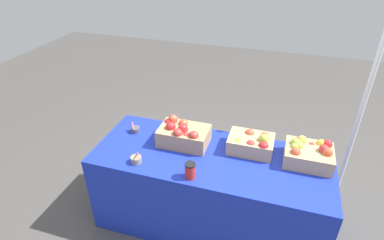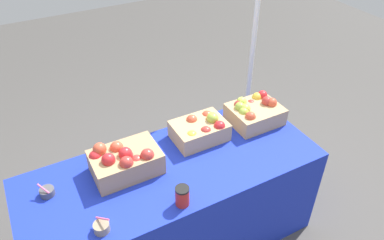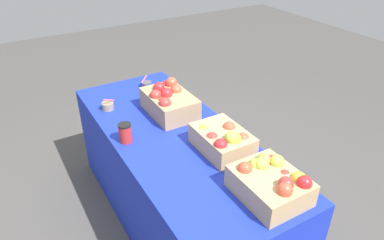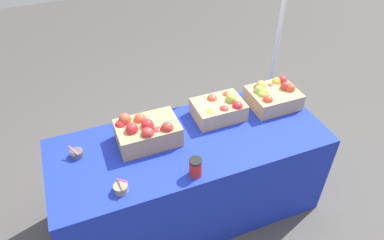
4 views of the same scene
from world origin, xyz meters
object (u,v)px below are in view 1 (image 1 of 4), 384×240
object	(u,v)px
sample_bowl_near	(136,159)
apple_crate_right	(183,134)
apple_crate_left	(308,153)
apple_crate_middle	(252,143)
coffee_cup	(190,171)
sample_bowl_mid	(135,130)
tent_pole	(368,89)

from	to	relation	value
sample_bowl_near	apple_crate_right	bearing A→B (deg)	53.46
apple_crate_left	sample_bowl_near	size ratio (longest dim) A/B	3.32
apple_crate_right	sample_bowl_near	xyz separation A→B (m)	(-0.26, -0.35, -0.06)
apple_crate_middle	sample_bowl_near	size ratio (longest dim) A/B	3.34
apple_crate_left	coffee_cup	bearing A→B (deg)	-151.01
sample_bowl_mid	tent_pole	size ratio (longest dim) A/B	0.04
sample_bowl_near	coffee_cup	world-z (taller)	coffee_cup
sample_bowl_mid	apple_crate_right	bearing A→B (deg)	-4.26
apple_crate_right	sample_bowl_near	distance (m)	0.45
coffee_cup	sample_bowl_near	bearing A→B (deg)	175.00
apple_crate_right	sample_bowl_near	size ratio (longest dim) A/B	3.82
apple_crate_right	coffee_cup	bearing A→B (deg)	-64.39
apple_crate_middle	apple_crate_right	world-z (taller)	apple_crate_right
apple_crate_left	sample_bowl_near	distance (m)	1.33
apple_crate_left	apple_crate_middle	distance (m)	0.43
apple_crate_left	coffee_cup	size ratio (longest dim) A/B	2.86
apple_crate_middle	apple_crate_right	size ratio (longest dim) A/B	0.87
apple_crate_middle	tent_pole	bearing A→B (deg)	35.54
apple_crate_middle	sample_bowl_near	bearing A→B (deg)	-153.10
tent_pole	coffee_cup	bearing A→B (deg)	-139.00
apple_crate_left	sample_bowl_mid	size ratio (longest dim) A/B	4.06
apple_crate_middle	tent_pole	xyz separation A→B (m)	(0.86, 0.61, 0.33)
apple_crate_left	apple_crate_middle	size ratio (longest dim) A/B	0.99
apple_crate_left	sample_bowl_mid	world-z (taller)	apple_crate_left
apple_crate_right	tent_pole	world-z (taller)	tent_pole
apple_crate_right	tent_pole	xyz separation A→B (m)	(1.42, 0.68, 0.31)
apple_crate_left	apple_crate_right	bearing A→B (deg)	-176.87
apple_crate_left	apple_crate_right	distance (m)	1.00
apple_crate_middle	coffee_cup	world-z (taller)	apple_crate_middle
sample_bowl_near	sample_bowl_mid	distance (m)	0.44
sample_bowl_mid	tent_pole	world-z (taller)	tent_pole
apple_crate_middle	tent_pole	world-z (taller)	tent_pole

